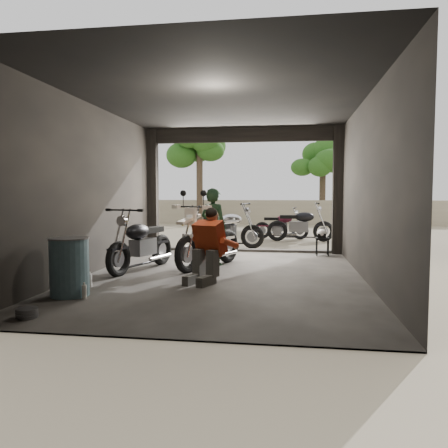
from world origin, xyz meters
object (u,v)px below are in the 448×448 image
(mechanic, at_px, (206,247))
(sign_post, at_px, (393,199))
(left_bike, at_px, (141,239))
(outside_bike_a, at_px, (227,225))
(outside_bike_b, at_px, (281,223))
(stool, at_px, (322,241))
(main_bike, at_px, (209,236))
(rider, at_px, (213,227))
(helmet, at_px, (322,233))
(oil_drum, at_px, (69,268))
(outside_bike_c, at_px, (300,222))

(mechanic, height_order, sign_post, sign_post)
(sign_post, bearing_deg, left_bike, -151.80)
(outside_bike_a, height_order, outside_bike_b, outside_bike_a)
(stool, distance_m, sign_post, 2.29)
(main_bike, distance_m, rider, 0.36)
(helmet, bearing_deg, oil_drum, -125.04)
(left_bike, bearing_deg, outside_bike_c, 76.77)
(oil_drum, bearing_deg, outside_bike_a, 76.60)
(outside_bike_b, height_order, outside_bike_c, outside_bike_c)
(outside_bike_c, relative_size, oil_drum, 2.11)
(stool, height_order, sign_post, sign_post)
(left_bike, bearing_deg, helmet, 50.56)
(outside_bike_a, distance_m, rider, 3.06)
(main_bike, xyz_separation_m, rider, (0.04, 0.32, 0.16))
(main_bike, height_order, mechanic, main_bike)
(main_bike, xyz_separation_m, outside_bike_c, (1.98, 5.33, -0.04))
(outside_bike_a, distance_m, outside_bike_c, 2.86)
(oil_drum, bearing_deg, mechanic, 34.23)
(helmet, height_order, sign_post, sign_post)
(outside_bike_b, distance_m, stool, 4.04)
(outside_bike_b, bearing_deg, rider, 171.19)
(rider, bearing_deg, outside_bike_c, -88.42)
(outside_bike_b, bearing_deg, main_bike, 171.53)
(stool, distance_m, helmet, 0.18)
(left_bike, relative_size, stool, 4.06)
(main_bike, bearing_deg, outside_bike_a, 115.22)
(rider, bearing_deg, left_bike, 55.55)
(sign_post, bearing_deg, rider, -151.90)
(outside_bike_a, relative_size, mechanic, 1.51)
(rider, height_order, oil_drum, rider)
(main_bike, xyz_separation_m, stool, (2.42, 2.07, -0.28))
(stool, height_order, helmet, helmet)
(mechanic, bearing_deg, stool, 79.56)
(outside_bike_a, distance_m, helmet, 2.85)
(stool, distance_m, oil_drum, 6.28)
(helmet, bearing_deg, outside_bike_c, 101.87)
(main_bike, height_order, outside_bike_b, main_bike)
(main_bike, height_order, oil_drum, main_bike)
(outside_bike_c, xyz_separation_m, mechanic, (-1.75, -6.88, 0.00))
(outside_bike_a, xyz_separation_m, rider, (0.15, -3.05, 0.19))
(outside_bike_c, xyz_separation_m, helmet, (0.42, -3.30, -0.06))
(oil_drum, bearing_deg, outside_bike_c, 66.35)
(mechanic, bearing_deg, rider, 116.66)
(helmet, bearing_deg, mechanic, -116.69)
(rider, bearing_deg, mechanic, 118.58)
(left_bike, bearing_deg, main_bike, 38.05)
(helmet, bearing_deg, outside_bike_b, 109.41)
(stool, relative_size, oil_drum, 0.52)
(mechanic, distance_m, stool, 4.24)
(oil_drum, bearing_deg, rider, 62.49)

